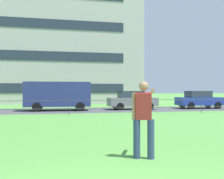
{
  "coord_description": "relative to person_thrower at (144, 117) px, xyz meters",
  "views": [
    {
      "loc": [
        -0.93,
        -3.03,
        1.55
      ],
      "look_at": [
        1.53,
        8.31,
        1.61
      ],
      "focal_mm": 43.1,
      "sensor_mm": 36.0,
      "label": 1
    }
  ],
  "objects": [
    {
      "name": "street_strip",
      "position": [
        -1.09,
        15.63,
        -0.95
      ],
      "size": [
        80.0,
        6.04,
        0.01
      ],
      "primitive_type": "cube",
      "color": "#4C4C51",
      "rests_on": "ground"
    },
    {
      "name": "park_fence",
      "position": [
        -1.09,
        10.96,
        -0.29
      ],
      "size": [
        36.23,
        0.04,
        1.0
      ],
      "color": "#333833",
      "rests_on": "ground"
    },
    {
      "name": "person_thrower",
      "position": [
        0.0,
        0.0,
        0.0
      ],
      "size": [
        0.71,
        0.72,
        1.77
      ],
      "color": "navy",
      "rests_on": "ground"
    },
    {
      "name": "panel_van_center",
      "position": [
        -1.69,
        15.58,
        0.31
      ],
      "size": [
        5.06,
        2.22,
        2.24
      ],
      "color": "navy",
      "rests_on": "ground"
    },
    {
      "name": "car_grey_far_right",
      "position": [
        4.33,
        15.58,
        -0.18
      ],
      "size": [
        4.01,
        1.83,
        1.54
      ],
      "color": "slate",
      "rests_on": "ground"
    },
    {
      "name": "car_blue_right",
      "position": [
        10.51,
        15.58,
        -0.18
      ],
      "size": [
        4.05,
        1.91,
        1.54
      ],
      "color": "#233899",
      "rests_on": "ground"
    },
    {
      "name": "apartment_building_background",
      "position": [
        -7.81,
        30.98,
        6.59
      ],
      "size": [
        33.57,
        11.28,
        15.09
      ],
      "color": "#B7B2AD",
      "rests_on": "ground"
    }
  ]
}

